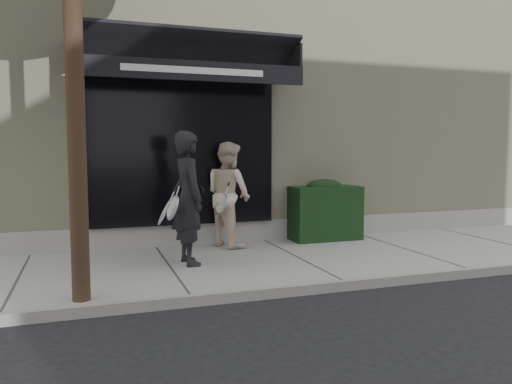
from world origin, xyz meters
name	(u,v)px	position (x,y,z in m)	size (l,w,h in m)	color
ground	(296,264)	(0.00, 0.00, 0.00)	(80.00, 80.00, 0.00)	black
sidewalk	(296,260)	(0.00, 0.00, 0.06)	(20.00, 3.00, 0.12)	gray
curb	(345,285)	(0.00, -1.55, 0.07)	(20.00, 0.10, 0.14)	gray
building_facade	(217,111)	(-0.01, 4.96, 2.74)	(14.30, 8.04, 5.64)	beige
hedge	(324,211)	(1.10, 1.25, 0.66)	(1.30, 0.70, 1.14)	black
pedestrian_front	(189,198)	(-1.70, 0.07, 1.10)	(0.81, 0.96, 1.96)	black
pedestrian_back	(228,194)	(-0.77, 1.20, 1.03)	(0.96, 1.07, 1.82)	beige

